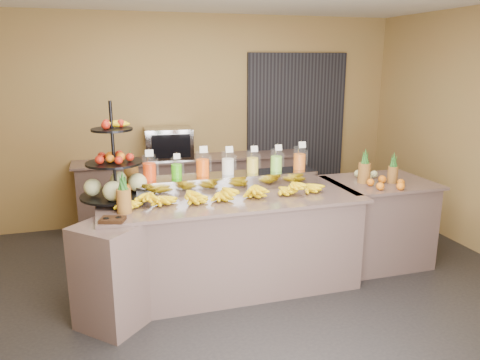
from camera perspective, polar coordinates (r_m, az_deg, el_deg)
name	(u,v)px	position (r m, az deg, el deg)	size (l,w,h in m)	color
ground	(240,299)	(4.58, 0.00, -14.28)	(6.00, 6.00, 0.00)	black
room_envelope	(235,93)	(4.83, -0.56, 10.60)	(6.04, 5.02, 2.82)	olive
buffet_counter	(221,244)	(4.58, -2.34, -7.84)	(2.75, 1.25, 0.93)	gray
right_counter	(377,221)	(5.40, 16.33, -4.88)	(1.08, 0.88, 0.93)	gray
back_ledge	(193,190)	(6.44, -5.77, -1.25)	(3.10, 0.55, 0.93)	gray
pitcher_tray	(228,181)	(4.74, -1.47, -0.17)	(1.85, 0.30, 0.15)	gray
juice_pitcher_orange_a	(149,169)	(4.56, -10.99, 1.33)	(0.13, 0.13, 0.32)	silver
juice_pitcher_green	(176,169)	(4.59, -7.75, 1.33)	(0.11, 0.11, 0.26)	silver
juice_pitcher_orange_b	(203,165)	(4.64, -4.59, 1.80)	(0.13, 0.14, 0.32)	silver
juice_pitcher_milk	(228,164)	(4.70, -1.48, 1.94)	(0.13, 0.13, 0.31)	silver
juice_pitcher_lemon	(252,163)	(4.77, 1.53, 2.09)	(0.12, 0.13, 0.30)	silver
juice_pitcher_lime	(276,161)	(4.86, 4.45, 2.27)	(0.12, 0.13, 0.30)	silver
juice_pitcher_orange_c	(299,159)	(4.95, 7.26, 2.52)	(0.13, 0.13, 0.32)	silver
banana_heap	(222,192)	(4.38, -2.23, -1.43)	(1.98, 0.18, 0.16)	yellow
fruit_stand	(120,176)	(4.45, -14.41, 0.50)	(0.77, 0.77, 0.92)	black
condiment_caddy	(112,220)	(3.93, -15.28, -4.69)	(0.19, 0.15, 0.03)	black
pineapple_left_a	(124,198)	(4.09, -13.99, -2.11)	(0.12, 0.12, 0.37)	brown
pineapple_left_b	(132,176)	(4.75, -13.09, 0.50)	(0.14, 0.14, 0.42)	brown
right_fruit_pile	(381,179)	(5.10, 16.86, 0.17)	(0.40, 0.38, 0.21)	brown
oven_warmer	(169,143)	(6.25, -8.69, 4.44)	(0.61, 0.43, 0.41)	gray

